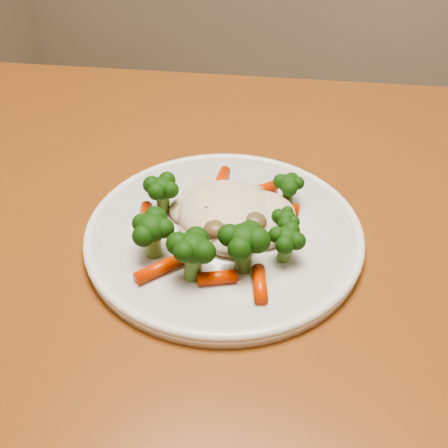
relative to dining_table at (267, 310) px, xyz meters
name	(u,v)px	position (x,y,z in m)	size (l,w,h in m)	color
dining_table	(267,310)	(0.00, 0.00, 0.00)	(1.21, 0.92, 0.75)	brown
plate	(224,235)	(-0.04, -0.02, 0.12)	(0.27, 0.27, 0.01)	white
meal	(223,218)	(-0.04, -0.03, 0.14)	(0.18, 0.19, 0.04)	beige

